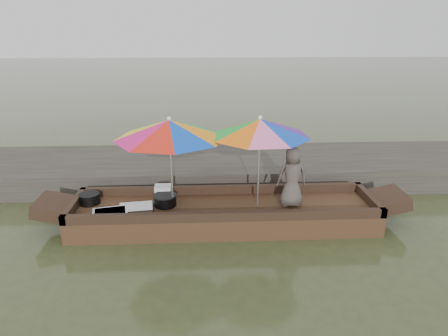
{
  "coord_description": "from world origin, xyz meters",
  "views": [
    {
      "loc": [
        -0.31,
        -6.17,
        3.22
      ],
      "look_at": [
        0.0,
        0.1,
        1.0
      ],
      "focal_mm": 32.0,
      "sensor_mm": 36.0,
      "label": 1
    }
  ],
  "objects_px": {
    "vendor": "(292,177)",
    "umbrella_bow": "(171,164)",
    "cooking_pot": "(90,199)",
    "tray_scallop": "(136,208)",
    "supply_bag": "(163,192)",
    "charcoal_grill": "(165,201)",
    "umbrella_stern": "(259,162)",
    "boat_hull": "(224,215)",
    "tray_crayfish": "(110,214)"
  },
  "relations": [
    {
      "from": "vendor",
      "to": "umbrella_bow",
      "type": "xyz_separation_m",
      "value": [
        -2.0,
        0.02,
        0.26
      ]
    },
    {
      "from": "cooking_pot",
      "to": "tray_scallop",
      "type": "bearing_deg",
      "value": -18.63
    },
    {
      "from": "tray_scallop",
      "to": "supply_bag",
      "type": "height_order",
      "value": "supply_bag"
    },
    {
      "from": "charcoal_grill",
      "to": "umbrella_stern",
      "type": "bearing_deg",
      "value": -2.73
    },
    {
      "from": "boat_hull",
      "to": "tray_crayfish",
      "type": "bearing_deg",
      "value": -170.86
    },
    {
      "from": "vendor",
      "to": "tray_scallop",
      "type": "bearing_deg",
      "value": -1.27
    },
    {
      "from": "umbrella_bow",
      "to": "vendor",
      "type": "bearing_deg",
      "value": -0.48
    },
    {
      "from": "cooking_pot",
      "to": "umbrella_stern",
      "type": "height_order",
      "value": "umbrella_stern"
    },
    {
      "from": "vendor",
      "to": "umbrella_bow",
      "type": "bearing_deg",
      "value": -2.78
    },
    {
      "from": "charcoal_grill",
      "to": "vendor",
      "type": "xyz_separation_m",
      "value": [
        2.13,
        -0.09,
        0.43
      ]
    },
    {
      "from": "boat_hull",
      "to": "umbrella_stern",
      "type": "xyz_separation_m",
      "value": [
        0.57,
        0.0,
        0.95
      ]
    },
    {
      "from": "charcoal_grill",
      "to": "umbrella_bow",
      "type": "relative_size",
      "value": 0.21
    },
    {
      "from": "boat_hull",
      "to": "umbrella_bow",
      "type": "height_order",
      "value": "umbrella_bow"
    },
    {
      "from": "supply_bag",
      "to": "umbrella_bow",
      "type": "relative_size",
      "value": 0.16
    },
    {
      "from": "tray_scallop",
      "to": "charcoal_grill",
      "type": "height_order",
      "value": "charcoal_grill"
    },
    {
      "from": "boat_hull",
      "to": "charcoal_grill",
      "type": "distance_m",
      "value": 1.04
    },
    {
      "from": "boat_hull",
      "to": "supply_bag",
      "type": "distance_m",
      "value": 1.15
    },
    {
      "from": "boat_hull",
      "to": "umbrella_bow",
      "type": "relative_size",
      "value": 2.87
    },
    {
      "from": "tray_crayfish",
      "to": "supply_bag",
      "type": "relative_size",
      "value": 1.94
    },
    {
      "from": "boat_hull",
      "to": "charcoal_grill",
      "type": "relative_size",
      "value": 13.57
    },
    {
      "from": "tray_crayfish",
      "to": "umbrella_stern",
      "type": "distance_m",
      "value": 2.54
    },
    {
      "from": "cooking_pot",
      "to": "tray_scallop",
      "type": "height_order",
      "value": "cooking_pot"
    },
    {
      "from": "umbrella_stern",
      "to": "supply_bag",
      "type": "bearing_deg",
      "value": 168.33
    },
    {
      "from": "cooking_pot",
      "to": "tray_crayfish",
      "type": "distance_m",
      "value": 0.69
    },
    {
      "from": "umbrella_stern",
      "to": "vendor",
      "type": "bearing_deg",
      "value": -1.69
    },
    {
      "from": "umbrella_bow",
      "to": "charcoal_grill",
      "type": "bearing_deg",
      "value": 151.4
    },
    {
      "from": "tray_scallop",
      "to": "vendor",
      "type": "distance_m",
      "value": 2.66
    },
    {
      "from": "tray_scallop",
      "to": "supply_bag",
      "type": "distance_m",
      "value": 0.59
    },
    {
      "from": "tray_crayfish",
      "to": "charcoal_grill",
      "type": "bearing_deg",
      "value": 23.77
    },
    {
      "from": "vendor",
      "to": "umbrella_stern",
      "type": "bearing_deg",
      "value": -3.99
    },
    {
      "from": "tray_scallop",
      "to": "cooking_pot",
      "type": "bearing_deg",
      "value": 161.37
    },
    {
      "from": "charcoal_grill",
      "to": "boat_hull",
      "type": "bearing_deg",
      "value": -4.27
    },
    {
      "from": "boat_hull",
      "to": "tray_crayfish",
      "type": "relative_size",
      "value": 9.4
    },
    {
      "from": "boat_hull",
      "to": "tray_scallop",
      "type": "relative_size",
      "value": 9.4
    },
    {
      "from": "boat_hull",
      "to": "cooking_pot",
      "type": "xyz_separation_m",
      "value": [
        -2.31,
        0.21,
        0.27
      ]
    },
    {
      "from": "tray_crayfish",
      "to": "umbrella_bow",
      "type": "distance_m",
      "value": 1.26
    },
    {
      "from": "cooking_pot",
      "to": "tray_scallop",
      "type": "relative_size",
      "value": 0.63
    },
    {
      "from": "cooking_pot",
      "to": "charcoal_grill",
      "type": "xyz_separation_m",
      "value": [
        1.3,
        -0.14,
        -0.0
      ]
    },
    {
      "from": "boat_hull",
      "to": "tray_scallop",
      "type": "bearing_deg",
      "value": -177.53
    },
    {
      "from": "charcoal_grill",
      "to": "umbrella_bow",
      "type": "bearing_deg",
      "value": -28.6
    },
    {
      "from": "boat_hull",
      "to": "charcoal_grill",
      "type": "height_order",
      "value": "charcoal_grill"
    },
    {
      "from": "charcoal_grill",
      "to": "vendor",
      "type": "height_order",
      "value": "vendor"
    },
    {
      "from": "cooking_pot",
      "to": "vendor",
      "type": "height_order",
      "value": "vendor"
    },
    {
      "from": "umbrella_bow",
      "to": "umbrella_stern",
      "type": "distance_m",
      "value": 1.43
    },
    {
      "from": "charcoal_grill",
      "to": "supply_bag",
      "type": "bearing_deg",
      "value": 102.45
    },
    {
      "from": "tray_crayfish",
      "to": "umbrella_bow",
      "type": "relative_size",
      "value": 0.31
    },
    {
      "from": "tray_scallop",
      "to": "umbrella_bow",
      "type": "relative_size",
      "value": 0.31
    },
    {
      "from": "tray_scallop",
      "to": "supply_bag",
      "type": "xyz_separation_m",
      "value": [
        0.42,
        0.4,
        0.1
      ]
    },
    {
      "from": "charcoal_grill",
      "to": "supply_bag",
      "type": "xyz_separation_m",
      "value": [
        -0.06,
        0.26,
        0.04
      ]
    },
    {
      "from": "boat_hull",
      "to": "vendor",
      "type": "relative_size",
      "value": 4.92
    }
  ]
}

